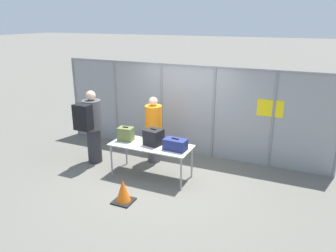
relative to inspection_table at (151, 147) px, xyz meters
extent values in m
plane|color=#605E56|center=(0.21, 0.15, -0.71)|extent=(120.00, 120.00, 0.00)
cylinder|color=gray|center=(-3.40, 1.65, 0.46)|extent=(0.07, 0.07, 2.35)
cylinder|color=gray|center=(-1.96, 1.65, 0.46)|extent=(0.07, 0.07, 2.35)
cylinder|color=gray|center=(-0.52, 1.65, 0.46)|extent=(0.07, 0.07, 2.35)
cylinder|color=gray|center=(0.93, 1.65, 0.46)|extent=(0.07, 0.07, 2.35)
cylinder|color=gray|center=(2.37, 1.65, 0.46)|extent=(0.07, 0.07, 2.35)
cube|color=gray|center=(0.21, 1.65, 0.46)|extent=(7.21, 0.01, 2.35)
cube|color=gray|center=(0.21, 1.65, 1.61)|extent=(7.21, 0.04, 0.04)
cube|color=yellow|center=(2.28, 1.64, 0.75)|extent=(0.60, 0.01, 0.40)
cube|color=silver|center=(0.00, 0.00, 0.05)|extent=(1.83, 0.77, 0.02)
cylinder|color=#99999E|center=(-0.86, -0.32, -0.34)|extent=(0.04, 0.04, 0.75)
cylinder|color=#99999E|center=(0.86, -0.32, -0.34)|extent=(0.04, 0.04, 0.75)
cylinder|color=#99999E|center=(-0.86, 0.32, -0.34)|extent=(0.04, 0.04, 0.75)
cylinder|color=#99999E|center=(0.86, 0.32, -0.34)|extent=(0.04, 0.04, 0.75)
cube|color=#566033|center=(-0.65, 0.01, 0.21)|extent=(0.36, 0.28, 0.31)
cube|color=black|center=(-0.65, 0.01, 0.38)|extent=(0.14, 0.04, 0.02)
cube|color=black|center=(0.05, 0.04, 0.23)|extent=(0.41, 0.40, 0.35)
cube|color=black|center=(0.05, 0.04, 0.42)|extent=(0.15, 0.05, 0.02)
cube|color=navy|center=(0.60, -0.05, 0.18)|extent=(0.50, 0.29, 0.24)
cube|color=black|center=(0.60, -0.05, 0.31)|extent=(0.16, 0.03, 0.02)
cylinder|color=#2D2D33|center=(-1.66, 0.14, -0.28)|extent=(0.34, 0.34, 0.87)
cylinder|color=#4C4C51|center=(-1.66, 0.14, 0.52)|extent=(0.45, 0.45, 0.72)
sphere|color=beige|center=(-1.66, 0.14, 1.00)|extent=(0.24, 0.24, 0.24)
cube|color=black|center=(-1.66, -0.21, 0.55)|extent=(0.41, 0.25, 0.61)
cylinder|color=#4C4C51|center=(-0.32, 0.77, -0.32)|extent=(0.31, 0.31, 0.79)
cylinder|color=orange|center=(-0.32, 0.77, 0.41)|extent=(0.41, 0.41, 0.66)
sphere|color=beige|center=(-0.32, 0.77, 0.85)|extent=(0.21, 0.21, 0.21)
cube|color=white|center=(1.82, 4.13, -0.26)|extent=(2.74, 1.42, 0.60)
sphere|color=black|center=(1.34, 3.37, -0.44)|extent=(0.55, 0.55, 0.55)
sphere|color=black|center=(1.34, 4.90, -0.44)|extent=(0.55, 0.55, 0.55)
cylinder|color=#59595B|center=(-0.03, 4.13, -0.51)|extent=(0.96, 0.06, 0.06)
cube|color=black|center=(0.00, -1.22, -0.70)|extent=(0.38, 0.38, 0.03)
cone|color=orange|center=(0.00, -1.22, -0.47)|extent=(0.31, 0.31, 0.48)
camera|label=1|loc=(3.13, -6.04, 2.74)|focal=35.00mm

